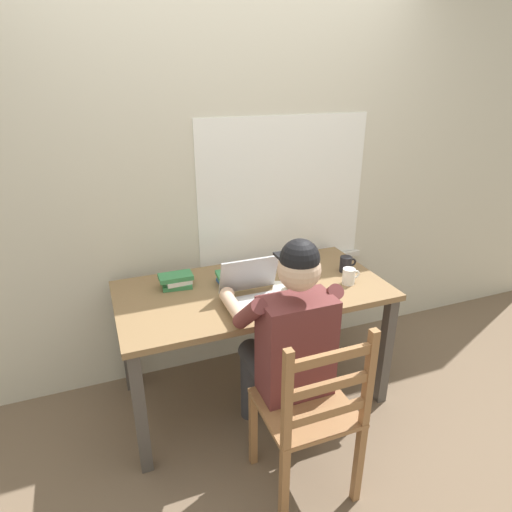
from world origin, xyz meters
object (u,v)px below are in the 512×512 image
Objects in this scene: laptop at (255,293)px; coffee_mug_dark at (346,264)px; book_stack_side at (232,277)px; desk at (253,302)px; computer_mouse at (298,295)px; seated_person at (286,339)px; wooden_chair at (311,414)px; coffee_mug_white at (349,276)px; landscape_photo_print at (292,270)px; book_stack_main at (177,280)px.

coffee_mug_dark is (0.67, 0.16, -0.00)m from laptop.
laptop reaches higher than book_stack_side.
desk is 15.40× the size of computer_mouse.
wooden_chair is at bearing -90.00° from seated_person.
book_stack_side is (-0.63, 0.25, -0.01)m from coffee_mug_white.
coffee_mug_dark is (0.43, 0.20, 0.03)m from computer_mouse.
seated_person is 9.67× the size of landscape_photo_print.
computer_mouse is at bearing -10.79° from laptop.
book_stack_side is (0.32, -0.07, -0.00)m from book_stack_main.
coffee_mug_dark is (0.62, 0.75, 0.33)m from wooden_chair.
book_stack_side reaches higher than landscape_photo_print.
wooden_chair is 2.89× the size of laptop.
book_stack_main is at bearing 113.71° from wooden_chair.
coffee_mug_dark is at bearing -33.48° from landscape_photo_print.
coffee_mug_white is 0.68m from book_stack_side.
landscape_photo_print is at bearing 4.24° from book_stack_side.
desk is at bearing 90.05° from wooden_chair.
book_stack_main reaches higher than computer_mouse.
laptop is 0.59m from coffee_mug_white.
book_stack_main is (-0.40, 0.17, 0.13)m from desk.
seated_person is 12.57× the size of computer_mouse.
desk is at bearing 72.97° from laptop.
book_stack_side is at bearing 172.12° from coffee_mug_dark.
landscape_photo_print is (-0.31, 0.13, -0.05)m from coffee_mug_dark.
seated_person is 11.28× the size of coffee_mug_dark.
book_stack_side reaches higher than desk.
coffee_mug_white is at bearing 0.15° from laptop.
coffee_mug_dark is 0.34m from landscape_photo_print.
laptop is at bearing -80.71° from book_stack_side.
laptop is at bearing 169.21° from computer_mouse.
coffee_mug_dark is 1.04m from book_stack_main.
seated_person reaches higher than coffee_mug_dark.
desk is 0.58m from coffee_mug_white.
laptop is at bearing 94.51° from wooden_chair.
laptop reaches higher than wooden_chair.
book_stack_side is 0.40m from landscape_photo_print.
seated_person reaches higher than laptop.
laptop is at bearing 98.51° from seated_person.
wooden_chair is 9.53× the size of computer_mouse.
seated_person is 0.64m from coffee_mug_white.
wooden_chair is at bearing -85.49° from laptop.
laptop is 1.72× the size of book_stack_main.
desk is 0.21m from laptop.
landscape_photo_print is at bearing 129.14° from coffee_mug_white.
wooden_chair reaches higher than computer_mouse.
laptop is (-0.05, -0.15, 0.15)m from desk.
wooden_chair is 0.69m from laptop.
coffee_mug_white is 0.58× the size of book_stack_main.
book_stack_main is at bearing 165.93° from landscape_photo_print.
computer_mouse is at bearing 70.77° from wooden_chair.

